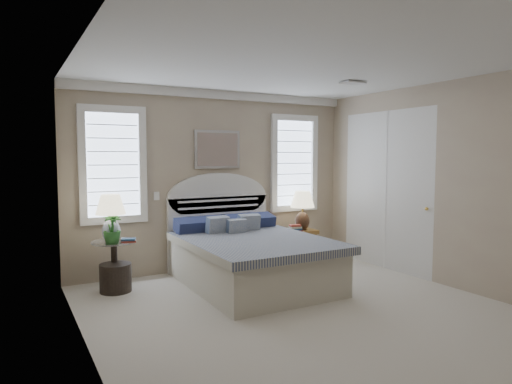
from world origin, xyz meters
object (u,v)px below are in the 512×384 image
at_px(bed, 249,255).
at_px(nightstand_right, 299,239).
at_px(floor_pot, 116,278).
at_px(lamp_left, 111,213).
at_px(lamp_right, 303,206).
at_px(side_table_left, 114,260).

xyz_separation_m(bed, nightstand_right, (1.30, 0.69, 0.00)).
height_order(floor_pot, lamp_left, lamp_left).
distance_m(bed, lamp_left, 1.88).
xyz_separation_m(bed, lamp_left, (-1.69, 0.56, 0.62)).
height_order(lamp_left, lamp_right, lamp_left).
distance_m(nightstand_right, lamp_left, 3.05).
bearing_deg(floor_pot, side_table_left, 83.89).
bearing_deg(nightstand_right, side_table_left, -178.06).
distance_m(side_table_left, nightstand_right, 2.95).
bearing_deg(bed, nightstand_right, 28.03).
bearing_deg(bed, floor_pot, 163.99).
xyz_separation_m(side_table_left, nightstand_right, (2.95, 0.10, -0.00)).
bearing_deg(lamp_right, floor_pot, -176.13).
bearing_deg(lamp_left, bed, -18.30).
bearing_deg(lamp_right, bed, -153.18).
distance_m(side_table_left, lamp_right, 3.04).
distance_m(lamp_left, lamp_right, 3.03).
relative_size(nightstand_right, floor_pot, 1.34).
relative_size(side_table_left, floor_pot, 1.60).
relative_size(side_table_left, lamp_left, 1.03).
relative_size(nightstand_right, lamp_right, 0.84).
height_order(bed, lamp_left, bed).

